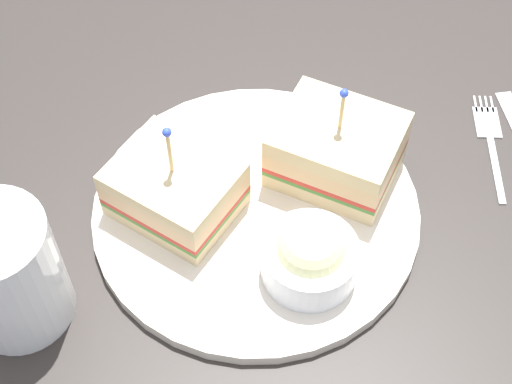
{
  "coord_description": "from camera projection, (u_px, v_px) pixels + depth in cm",
  "views": [
    {
      "loc": [
        -9.77,
        34.85,
        51.71
      ],
      "look_at": [
        0.0,
        0.0,
        3.11
      ],
      "focal_mm": 54.1,
      "sensor_mm": 36.0,
      "label": 1
    }
  ],
  "objects": [
    {
      "name": "drink_glass",
      "position": [
        8.0,
        276.0,
        0.54
      ],
      "size": [
        7.89,
        7.89,
        10.2
      ],
      "color": "#B74C33",
      "rests_on": "ground_plane"
    },
    {
      "name": "ground_plane",
      "position": [
        256.0,
        222.0,
        0.64
      ],
      "size": [
        92.12,
        92.12,
        2.0
      ],
      "primitive_type": "cube",
      "color": "#2D2826"
    },
    {
      "name": "fork",
      "position": [
        490.0,
        134.0,
        0.68
      ],
      "size": [
        3.98,
        12.16,
        0.35
      ],
      "color": "silver",
      "rests_on": "ground_plane"
    },
    {
      "name": "sandwich_half_front",
      "position": [
        175.0,
        189.0,
        0.6
      ],
      "size": [
        11.08,
        9.94,
        9.45
      ],
      "color": "beige",
      "rests_on": "plate"
    },
    {
      "name": "coleslaw_bowl",
      "position": [
        310.0,
        257.0,
        0.57
      ],
      "size": [
        7.28,
        7.28,
        5.24
      ],
      "color": "white",
      "rests_on": "plate"
    },
    {
      "name": "plate",
      "position": [
        256.0,
        211.0,
        0.63
      ],
      "size": [
        26.44,
        26.44,
        1.11
      ],
      "primitive_type": "cylinder",
      "color": "silver",
      "rests_on": "ground_plane"
    },
    {
      "name": "sandwich_half_back",
      "position": [
        337.0,
        150.0,
        0.62
      ],
      "size": [
        10.85,
        9.51,
        9.63
      ],
      "color": "beige",
      "rests_on": "plate"
    }
  ]
}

